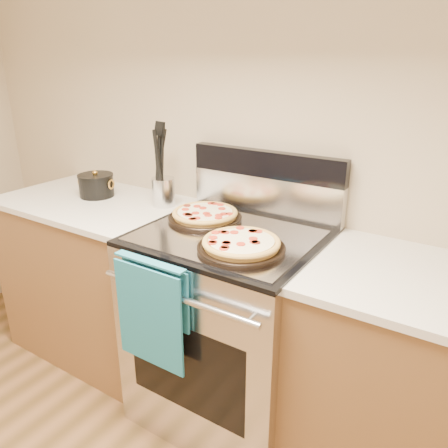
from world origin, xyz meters
The scene contains 16 objects.
wall_back centered at (0.00, 2.00, 1.35)m, with size 4.00×4.00×0.00m, color tan.
range_body centered at (0.00, 1.65, 0.45)m, with size 0.76×0.68×0.90m, color #B7B7BC.
oven_window centered at (0.00, 1.31, 0.45)m, with size 0.56×0.01×0.40m, color black.
cooktop centered at (0.00, 1.65, 0.91)m, with size 0.76×0.68×0.02m, color black.
backsplash_lower centered at (0.00, 1.96, 1.01)m, with size 0.76×0.06×0.18m, color silver.
backsplash_upper centered at (0.00, 1.96, 1.16)m, with size 0.76×0.06×0.12m, color black.
oven_handle centered at (0.00, 1.27, 0.80)m, with size 0.03×0.03×0.70m, color silver.
dish_towel centered at (-0.12, 1.27, 0.70)m, with size 0.32×0.05×0.42m, color navy, non-canonical shape.
foil_sheet centered at (0.00, 1.62, 0.92)m, with size 0.70×0.55×0.01m, color gray.
cabinet_left centered at (-0.88, 1.68, 0.44)m, with size 1.00×0.62×0.88m, color brown.
countertop_left centered at (-0.88, 1.68, 0.90)m, with size 1.02×0.64×0.03m, color beige.
cabinet_right centered at (0.88, 1.68, 0.44)m, with size 1.00×0.62×0.88m, color brown.
pepperoni_pizza_back centered at (-0.18, 1.72, 0.95)m, with size 0.33×0.33×0.04m, color #B48137, non-canonical shape.
pepperoni_pizza_front centered at (0.13, 1.52, 0.95)m, with size 0.33×0.33×0.04m, color #B48137, non-canonical shape.
utensil_crock centered at (-0.50, 1.81, 0.98)m, with size 0.12×0.12×0.14m, color silver.
saucepan centered at (-0.91, 1.74, 0.97)m, with size 0.18×0.18×0.11m, color black.
Camera 1 is at (0.90, 0.20, 1.61)m, focal length 35.00 mm.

